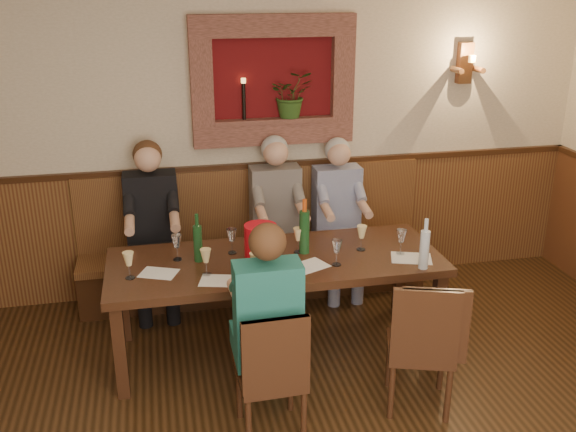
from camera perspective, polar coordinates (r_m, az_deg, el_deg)
name	(u,v)px	position (r m, az deg, el deg)	size (l,w,h in m)	color
room_shell	(364,185)	(2.55, 6.74, 2.79)	(6.04, 6.04, 2.82)	#C7B696
wall_niche	(278,86)	(5.41, -0.87, 11.47)	(1.36, 0.30, 1.06)	#5E0D0F
wall_sconce	(466,64)	(5.93, 15.51, 12.88)	(0.25, 0.20, 0.35)	#552A18
dining_table	(276,268)	(4.67, -1.08, -4.61)	(2.40, 0.90, 0.75)	#331F0F
bench	(256,259)	(5.66, -2.89, -3.82)	(3.00, 0.45, 1.11)	#381E0F
chair_near_left	(271,397)	(4.06, -1.52, -15.78)	(0.40, 0.40, 0.88)	#331F0F
chair_near_right	(418,369)	(4.35, 11.51, -13.22)	(0.52, 0.52, 0.93)	#331F0F
person_bench_left	(154,243)	(5.40, -11.80, -2.39)	(0.43, 0.52, 1.44)	black
person_bench_mid	(277,234)	(5.49, -0.95, -1.61)	(0.42, 0.52, 1.43)	#585250
person_bench_right	(338,231)	(5.62, 4.51, -1.36)	(0.40, 0.49, 1.38)	navy
person_chair_front	(266,340)	(4.01, -1.98, -10.97)	(0.40, 0.49, 1.37)	#1B605E
spittoon_bucket	(261,243)	(4.57, -2.45, -2.38)	(0.23, 0.23, 0.27)	red
wine_bottle_green_a	(304,231)	(4.67, 1.46, -1.33)	(0.08, 0.08, 0.41)	#19471E
wine_bottle_green_b	(198,242)	(4.58, -8.01, -2.33)	(0.07, 0.07, 0.36)	#19471E
water_bottle	(424,248)	(4.53, 12.03, -2.84)	(0.08, 0.08, 0.37)	silver
tasting_sheet_a	(159,273)	(4.50, -11.42, -5.00)	(0.25, 0.18, 0.00)	white
tasting_sheet_b	(309,266)	(4.51, 1.84, -4.48)	(0.27, 0.19, 0.00)	white
tasting_sheet_c	(411,258)	(4.72, 10.90, -3.69)	(0.29, 0.20, 0.00)	white
tasting_sheet_d	(220,281)	(4.33, -6.11, -5.73)	(0.26, 0.19, 0.00)	white
wine_glass_0	(177,247)	(4.64, -9.84, -2.77)	(0.08, 0.08, 0.19)	white
wine_glass_1	(298,240)	(4.70, 0.93, -2.18)	(0.08, 0.08, 0.19)	#F9E095
wine_glass_2	(129,265)	(4.43, -13.95, -4.28)	(0.08, 0.08, 0.19)	#F9E095
wine_glass_3	(401,242)	(4.74, 10.02, -2.29)	(0.08, 0.08, 0.19)	white
wine_glass_4	(273,255)	(4.45, -1.37, -3.52)	(0.08, 0.08, 0.19)	#F9E095
wine_glass_5	(337,252)	(4.51, 4.35, -3.25)	(0.08, 0.08, 0.19)	white
wine_glass_6	(255,266)	(4.29, -2.93, -4.49)	(0.08, 0.08, 0.19)	#F9E095
wine_glass_7	(232,241)	(4.70, -5.02, -2.24)	(0.08, 0.08, 0.19)	white
wine_glass_8	(206,262)	(4.38, -7.30, -4.09)	(0.08, 0.08, 0.19)	#F9E095
wine_glass_9	(361,238)	(4.77, 6.55, -1.95)	(0.08, 0.08, 0.19)	#F9E095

